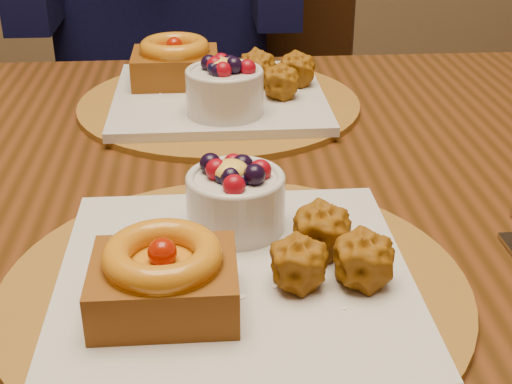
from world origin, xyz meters
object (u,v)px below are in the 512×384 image
at_px(place_setting_near, 231,265).
at_px(chair_far, 248,107).
at_px(dining_table, 227,237).
at_px(place_setting_far, 216,88).

relative_size(place_setting_near, chair_far, 0.42).
bearing_deg(chair_far, dining_table, -75.28).
height_order(place_setting_near, place_setting_far, place_setting_far).
height_order(dining_table, place_setting_far, place_setting_far).
relative_size(dining_table, place_setting_near, 4.21).
height_order(dining_table, place_setting_near, place_setting_near).
distance_m(place_setting_near, chair_far, 1.15).
bearing_deg(place_setting_far, place_setting_near, -89.88).
bearing_deg(place_setting_near, chair_far, 85.64).
xyz_separation_m(dining_table, place_setting_near, (-0.00, -0.22, 0.10)).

